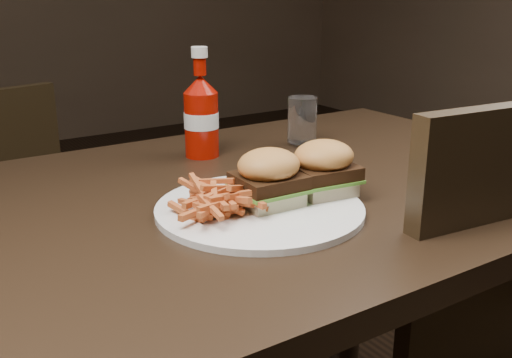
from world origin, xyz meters
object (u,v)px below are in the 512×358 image
plate (260,209)px  tumbler (302,120)px  dining_table (265,196)px  ketchup_bottle (202,127)px

plate → tumbler: tumbler is taller
plate → tumbler: 0.41m
dining_table → tumbler: bearing=39.6°
dining_table → ketchup_bottle: (-0.00, 0.22, 0.08)m
tumbler → dining_table: bearing=-140.4°
ketchup_bottle → tumbler: (0.22, -0.04, -0.01)m
plate → ketchup_bottle: bearing=76.7°
dining_table → ketchup_bottle: ketchup_bottle is taller
ketchup_bottle → tumbler: size_ratio=1.41×
plate → dining_table: bearing=52.3°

